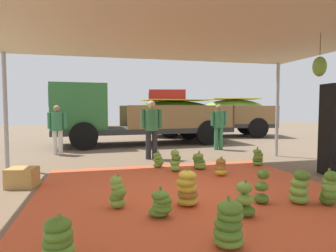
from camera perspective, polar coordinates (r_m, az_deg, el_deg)
ground_plane at (r=7.87m, az=-1.80°, el=-7.42°), size 40.00×40.00×0.00m
tarp_orange at (r=5.06m, az=5.44°, el=-13.69°), size 5.37×5.49×0.01m
tent_canopy at (r=4.93m, az=6.16°, el=19.27°), size 8.00×7.00×2.92m
banana_bunch_0 at (r=6.83m, az=1.44°, el=-6.97°), size 0.31×0.33×0.55m
banana_bunch_1 at (r=4.49m, az=-9.96°, el=-12.88°), size 0.29×0.28×0.52m
banana_bunch_2 at (r=5.04m, az=24.56°, el=-11.09°), size 0.41×0.40×0.57m
banana_bunch_3 at (r=7.16m, az=6.16°, el=-6.97°), size 0.42×0.43×0.44m
banana_bunch_4 at (r=5.15m, az=29.21°, el=-10.84°), size 0.33×0.34×0.57m
banana_bunch_5 at (r=6.56m, az=10.39°, el=-8.03°), size 0.36×0.37×0.42m
banana_bunch_6 at (r=4.85m, az=18.06°, el=-11.54°), size 0.33×0.33×0.58m
banana_bunch_7 at (r=4.24m, az=14.95°, el=-14.04°), size 0.34×0.34×0.52m
banana_bunch_8 at (r=3.12m, az=-20.91°, el=-20.89°), size 0.43×0.44×0.51m
banana_bunch_10 at (r=4.53m, az=3.79°, el=-12.35°), size 0.48×0.47×0.59m
banana_bunch_11 at (r=7.32m, az=-2.01°, el=-6.81°), size 0.35×0.34×0.42m
banana_bunch_12 at (r=4.10m, az=-1.37°, el=-15.19°), size 0.40×0.41×0.42m
banana_bunch_13 at (r=7.89m, az=17.34°, el=-6.01°), size 0.37×0.37×0.48m
banana_bunch_14 at (r=3.33m, az=11.91°, el=-18.67°), size 0.47×0.47×0.56m
cargo_truck_main at (r=11.95m, az=-6.06°, el=2.22°), size 7.22×2.77×2.40m
cargo_truck_far at (r=15.40m, az=7.82°, el=2.62°), size 6.76×3.52×2.40m
worker_0 at (r=9.91m, az=-21.05°, el=0.03°), size 0.58×0.35×1.59m
worker_1 at (r=10.47m, az=9.99°, el=0.53°), size 0.60×0.36×1.63m
worker_2 at (r=8.44m, az=-3.29°, el=0.20°), size 0.63×0.38×1.72m
speaker_stack at (r=7.44m, az=30.01°, el=-0.63°), size 0.51×0.52×2.04m
crate_0 at (r=6.23m, az=-26.86°, el=-9.04°), size 0.58×0.51×0.37m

